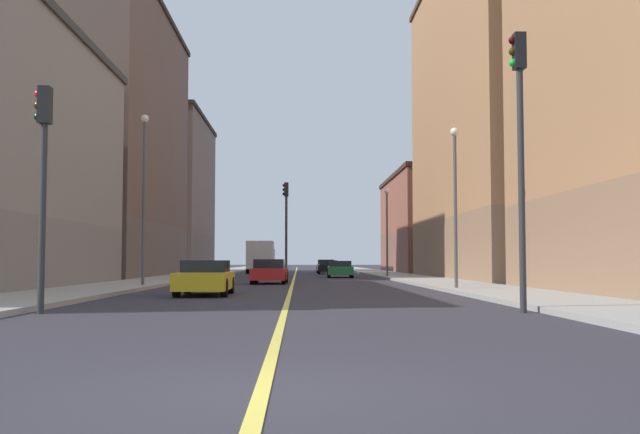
% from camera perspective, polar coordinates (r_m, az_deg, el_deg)
% --- Properties ---
extents(ground_plane, '(400.00, 400.00, 0.00)m').
position_cam_1_polar(ground_plane, '(7.16, -4.60, -13.60)').
color(ground_plane, '#2E2B34').
rests_on(ground_plane, ground).
extents(sidewalk_left, '(3.66, 168.00, 0.15)m').
position_cam_1_polar(sidewalk_left, '(56.57, 6.17, -4.59)').
color(sidewalk_left, '#9E9B93').
rests_on(sidewalk_left, ground).
extents(sidewalk_right, '(3.66, 168.00, 0.15)m').
position_cam_1_polar(sidewalk_right, '(56.67, -10.17, -4.56)').
color(sidewalk_right, '#9E9B93').
rests_on(sidewalk_right, ground).
extents(lane_center_stripe, '(0.16, 154.00, 0.01)m').
position_cam_1_polar(lane_center_stripe, '(56.05, -2.01, -4.69)').
color(lane_center_stripe, '#E5D14C').
rests_on(lane_center_stripe, ground).
extents(building_left_mid, '(9.37, 25.17, 21.88)m').
position_cam_1_polar(building_left_mid, '(51.08, 14.46, 7.63)').
color(building_left_mid, '#8F6B4F').
rests_on(building_left_mid, ground).
extents(building_left_far, '(9.37, 21.56, 9.97)m').
position_cam_1_polar(building_left_far, '(75.48, 9.08, -0.53)').
color(building_left_far, brown).
rests_on(building_left_far, ground).
extents(building_right_midblock, '(9.37, 23.31, 20.37)m').
position_cam_1_polar(building_right_midblock, '(57.53, -16.55, 5.66)').
color(building_right_midblock, brown).
rests_on(building_right_midblock, ground).
extents(building_right_distant, '(9.37, 19.30, 16.64)m').
position_cam_1_polar(building_right_distant, '(80.56, -12.18, 1.70)').
color(building_right_distant, brown).
rests_on(building_right_distant, ground).
extents(traffic_light_left_near, '(0.40, 0.32, 6.88)m').
position_cam_1_polar(traffic_light_left_near, '(18.68, 15.34, 6.33)').
color(traffic_light_left_near, '#2D2D2D').
rests_on(traffic_light_left_near, ground).
extents(traffic_light_right_near, '(0.40, 0.32, 5.46)m').
position_cam_1_polar(traffic_light_right_near, '(18.79, -20.82, 3.86)').
color(traffic_light_right_near, '#2D2D2D').
rests_on(traffic_light_right_near, ground).
extents(traffic_light_median_far, '(0.40, 0.32, 6.33)m').
position_cam_1_polar(traffic_light_median_far, '(47.43, -2.67, -0.01)').
color(traffic_light_median_far, '#2D2D2D').
rests_on(traffic_light_median_far, ground).
extents(street_lamp_left_near, '(0.36, 0.36, 6.61)m').
position_cam_1_polar(street_lamp_left_near, '(30.60, 10.51, 2.14)').
color(street_lamp_left_near, '#4C4C51').
rests_on(street_lamp_left_near, ground).
extents(street_lamp_right_near, '(0.36, 0.36, 7.85)m').
position_cam_1_polar(street_lamp_right_near, '(34.56, -13.57, 2.64)').
color(street_lamp_right_near, '#4C4C51').
rests_on(street_lamp_right_near, ground).
extents(street_lamp_left_far, '(0.36, 0.36, 6.37)m').
position_cam_1_polar(street_lamp_left_far, '(53.62, 5.26, -0.40)').
color(street_lamp_left_far, '#4C4C51').
rests_on(street_lamp_left_far, ground).
extents(car_red, '(1.97, 4.18, 1.33)m').
position_cam_1_polar(car_red, '(40.02, -3.96, -4.27)').
color(car_red, red).
rests_on(car_red, ground).
extents(car_black, '(2.00, 4.14, 1.28)m').
position_cam_1_polar(car_black, '(68.10, 0.64, -3.94)').
color(car_black, black).
rests_on(car_black, ground).
extents(car_green, '(2.00, 4.58, 1.23)m').
position_cam_1_polar(car_green, '(54.39, 1.58, -4.08)').
color(car_green, '#1E6B38').
rests_on(car_green, ground).
extents(car_white, '(1.96, 4.38, 1.36)m').
position_cam_1_polar(car_white, '(56.15, -3.46, -4.01)').
color(car_white, white).
rests_on(car_white, ground).
extents(car_silver, '(1.97, 4.43, 1.35)m').
position_cam_1_polar(car_silver, '(75.11, 0.45, -3.87)').
color(car_silver, silver).
rests_on(car_silver, ground).
extents(car_yellow, '(1.90, 4.45, 1.27)m').
position_cam_1_polar(car_yellow, '(27.00, -8.94, -4.73)').
color(car_yellow, gold).
rests_on(car_yellow, ground).
extents(box_truck, '(2.58, 6.59, 3.09)m').
position_cam_1_polar(box_truck, '(71.03, -4.64, -3.09)').
color(box_truck, navy).
rests_on(box_truck, ground).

